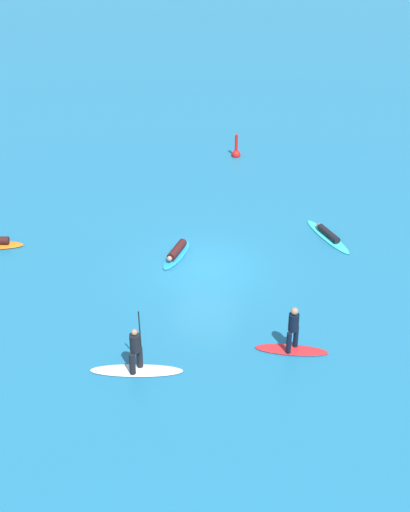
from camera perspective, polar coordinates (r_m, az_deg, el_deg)
name	(u,v)px	position (r m, az deg, el deg)	size (l,w,h in m)	color
ground_plane	(205,267)	(30.21, 0.00, -0.81)	(120.00, 120.00, 0.00)	#1E6B93
surfer_on_blue_board	(177,252)	(30.85, -2.16, 0.27)	(0.71, 2.43, 0.43)	#1E8CD1
surfer_on_teal_board	(328,235)	(32.58, 9.23, 1.58)	(2.57, 2.69, 0.36)	#33C6CC
surfer_on_red_board	(293,337)	(25.65, 6.61, -6.05)	(2.55, 1.07, 1.77)	red
surfer_on_white_board	(136,360)	(24.82, -5.21, -7.81)	(3.09, 1.52, 2.33)	white
marker_buoy	(236,152)	(39.72, 2.36, 7.80)	(0.46, 0.46, 1.31)	red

